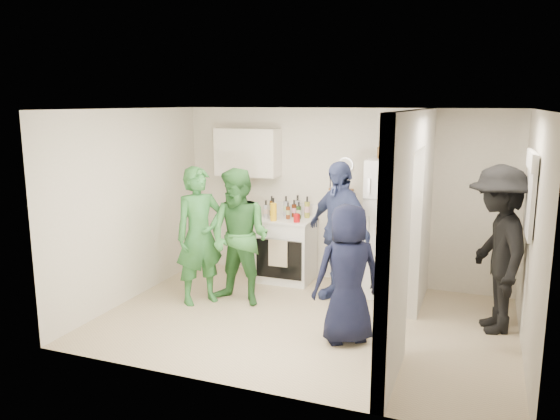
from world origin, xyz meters
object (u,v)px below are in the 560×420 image
object	(u,v)px
stove	(287,249)
person_navy	(348,274)
person_nook	(497,249)
person_green_left	(200,236)
blue_bowl	(392,143)
fridge	(396,228)
person_green_center	(240,237)
wicker_basket	(392,152)
person_denim	(339,231)
yellow_cup_stack_top	(416,150)

from	to	relation	value
stove	person_navy	xyz separation A→B (m)	(1.33, -1.74, 0.30)
person_nook	stove	bearing A→B (deg)	-120.80
person_green_left	person_navy	bearing A→B (deg)	-65.98
blue_bowl	person_nook	xyz separation A→B (m)	(1.36, -0.86, -1.10)
fridge	person_green_center	size ratio (longest dim) A/B	1.05
wicker_basket	person_nook	xyz separation A→B (m)	(1.36, -0.86, -0.97)
person_green_center	person_denim	xyz separation A→B (m)	(1.15, 0.59, 0.04)
wicker_basket	person_green_center	size ratio (longest dim) A/B	0.20
stove	blue_bowl	distance (m)	2.16
fridge	person_denim	bearing A→B (deg)	-144.98
person_denim	yellow_cup_stack_top	bearing A→B (deg)	55.50
blue_bowl	person_green_center	distance (m)	2.36
person_denim	person_nook	xyz separation A→B (m)	(1.92, -0.34, 0.03)
yellow_cup_stack_top	person_nook	size ratio (longest dim) A/B	0.13
fridge	person_green_left	size ratio (longest dim) A/B	1.04
person_denim	person_green_left	bearing A→B (deg)	-122.81
yellow_cup_stack_top	person_navy	size ratio (longest dim) A/B	0.16
stove	person_navy	size ratio (longest dim) A/B	0.61
person_green_left	person_green_center	size ratio (longest dim) A/B	1.01
yellow_cup_stack_top	stove	bearing A→B (deg)	175.84
blue_bowl	person_denim	size ratio (longest dim) A/B	0.13
yellow_cup_stack_top	person_denim	bearing A→B (deg)	-157.48
yellow_cup_stack_top	person_nook	xyz separation A→B (m)	(1.04, -0.71, -1.02)
stove	person_nook	distance (m)	2.99
wicker_basket	person_navy	xyz separation A→B (m)	(-0.14, -1.76, -1.16)
blue_bowl	person_navy	bearing A→B (deg)	-94.51
wicker_basket	person_nook	distance (m)	1.87
yellow_cup_stack_top	person_nook	world-z (taller)	yellow_cup_stack_top
fridge	blue_bowl	bearing A→B (deg)	153.43
stove	fridge	distance (m)	1.63
fridge	person_nook	distance (m)	1.49
wicker_basket	person_denim	size ratio (longest dim) A/B	0.19
fridge	blue_bowl	world-z (taller)	blue_bowl
stove	person_nook	xyz separation A→B (m)	(2.82, -0.84, 0.49)
fridge	person_green_center	distance (m)	2.10
wicker_basket	blue_bowl	distance (m)	0.13
blue_bowl	person_green_left	bearing A→B (deg)	-150.38
stove	fridge	xyz separation A→B (m)	(1.57, -0.03, 0.46)
yellow_cup_stack_top	person_navy	world-z (taller)	yellow_cup_stack_top
stove	person_green_center	world-z (taller)	person_green_center
stove	wicker_basket	size ratio (longest dim) A/B	2.66
wicker_basket	blue_bowl	xyz separation A→B (m)	(0.00, 0.00, 0.13)
person_navy	blue_bowl	bearing A→B (deg)	-129.82
blue_bowl	person_green_left	distance (m)	2.80
wicker_basket	blue_bowl	size ratio (longest dim) A/B	1.46
stove	yellow_cup_stack_top	size ratio (longest dim) A/B	3.72
stove	blue_bowl	bearing A→B (deg)	0.78
person_green_center	person_navy	size ratio (longest dim) A/B	1.15
wicker_basket	person_navy	size ratio (longest dim) A/B	0.23
fridge	person_denim	distance (m)	0.82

